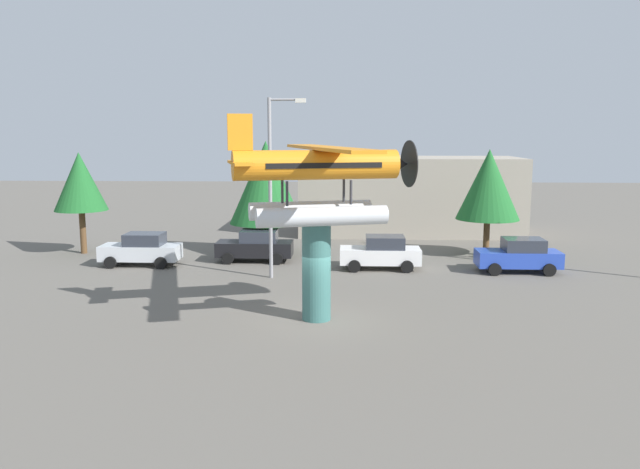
# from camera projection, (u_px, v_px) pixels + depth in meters

# --- Properties ---
(ground_plane) EXTENTS (140.00, 140.00, 0.00)m
(ground_plane) POSITION_uv_depth(u_px,v_px,m) (316.00, 319.00, 24.54)
(ground_plane) COLOR #605B54
(display_pedestal) EXTENTS (1.10, 1.10, 3.77)m
(display_pedestal) POSITION_uv_depth(u_px,v_px,m) (316.00, 271.00, 24.25)
(display_pedestal) COLOR #386B66
(display_pedestal) RESTS_ON ground
(floatplane_monument) EXTENTS (7.19, 10.31, 4.00)m
(floatplane_monument) POSITION_uv_depth(u_px,v_px,m) (320.00, 178.00, 23.72)
(floatplane_monument) COLOR silver
(floatplane_monument) RESTS_ON display_pedestal
(car_near_silver) EXTENTS (4.20, 2.02, 1.76)m
(car_near_silver) POSITION_uv_depth(u_px,v_px,m) (142.00, 249.00, 34.42)
(car_near_silver) COLOR silver
(car_near_silver) RESTS_ON ground
(car_mid_black) EXTENTS (4.20, 2.02, 1.76)m
(car_mid_black) POSITION_uv_depth(u_px,v_px,m) (256.00, 246.00, 35.48)
(car_mid_black) COLOR black
(car_mid_black) RESTS_ON ground
(car_far_white) EXTENTS (4.20, 2.02, 1.76)m
(car_far_white) POSITION_uv_depth(u_px,v_px,m) (381.00, 253.00, 33.48)
(car_far_white) COLOR white
(car_far_white) RESTS_ON ground
(car_distant_blue) EXTENTS (4.20, 2.02, 1.76)m
(car_distant_blue) POSITION_uv_depth(u_px,v_px,m) (519.00, 255.00, 32.71)
(car_distant_blue) COLOR #2847B7
(car_distant_blue) RESTS_ON ground
(streetlight_primary) EXTENTS (1.84, 0.28, 8.76)m
(streetlight_primary) POSITION_uv_depth(u_px,v_px,m) (274.00, 176.00, 30.82)
(streetlight_primary) COLOR gray
(streetlight_primary) RESTS_ON ground
(storefront_building) EXTENTS (15.41, 6.58, 5.39)m
(storefront_building) POSITION_uv_depth(u_px,v_px,m) (409.00, 195.00, 45.58)
(storefront_building) COLOR #9E9384
(storefront_building) RESTS_ON ground
(tree_west) EXTENTS (3.08, 3.08, 5.99)m
(tree_west) POSITION_uv_depth(u_px,v_px,m) (80.00, 182.00, 37.34)
(tree_west) COLOR brown
(tree_west) RESTS_ON ground
(tree_east) EXTENTS (4.29, 4.29, 6.64)m
(tree_east) POSITION_uv_depth(u_px,v_px,m) (266.00, 182.00, 37.02)
(tree_east) COLOR brown
(tree_east) RESTS_ON ground
(tree_center_back) EXTENTS (3.64, 3.64, 6.19)m
(tree_center_back) POSITION_uv_depth(u_px,v_px,m) (489.00, 185.00, 36.66)
(tree_center_back) COLOR brown
(tree_center_back) RESTS_ON ground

